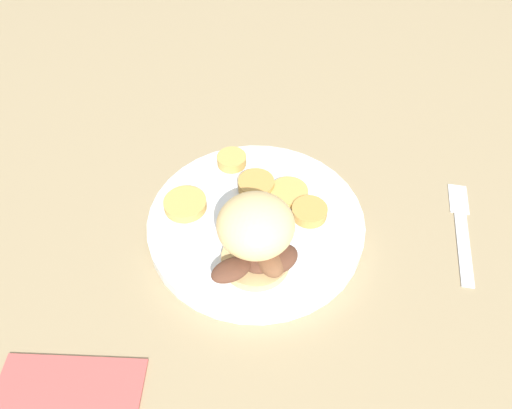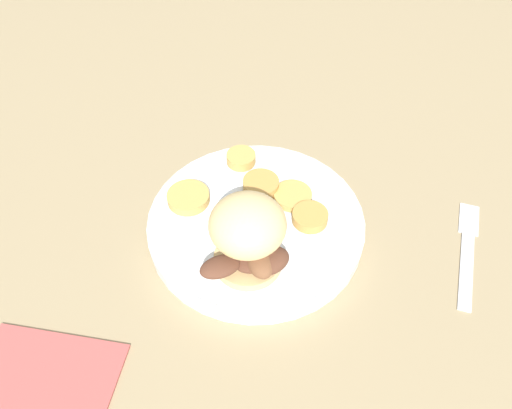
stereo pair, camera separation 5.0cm
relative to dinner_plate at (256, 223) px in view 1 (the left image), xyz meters
name	(u,v)px [view 1 (the left image)]	position (x,y,z in m)	size (l,w,h in m)	color
ground_plane	(256,229)	(0.00, 0.00, -0.01)	(4.00, 4.00, 0.00)	#937F5B
dinner_plate	(256,223)	(0.00, 0.00, 0.00)	(0.27, 0.27, 0.02)	white
sandwich	(257,237)	(0.06, 0.02, 0.06)	(0.10, 0.10, 0.10)	tan
potato_round_0	(289,192)	(-0.05, 0.03, 0.01)	(0.05, 0.05, 0.01)	tan
potato_round_1	(256,185)	(-0.05, -0.02, 0.02)	(0.05, 0.05, 0.02)	#BC8942
potato_round_2	(309,212)	(-0.03, 0.06, 0.02)	(0.04, 0.04, 0.01)	#BC8942
potato_round_3	(232,160)	(-0.08, -0.06, 0.02)	(0.04, 0.04, 0.01)	tan
potato_round_4	(185,204)	(0.01, -0.09, 0.02)	(0.05, 0.05, 0.01)	tan
fork	(462,230)	(-0.08, 0.25, -0.01)	(0.17, 0.04, 0.00)	silver
napkin	(64,403)	(0.27, -0.11, -0.01)	(0.15, 0.10, 0.01)	#B24C47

